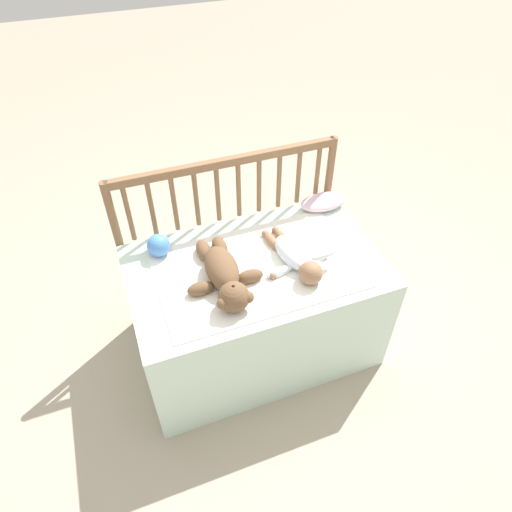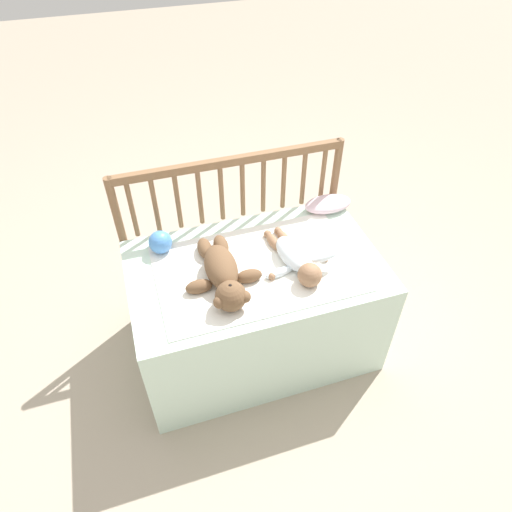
{
  "view_description": "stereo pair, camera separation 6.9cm",
  "coord_description": "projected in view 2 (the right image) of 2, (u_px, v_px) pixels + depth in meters",
  "views": [
    {
      "loc": [
        -0.48,
        -1.27,
        1.88
      ],
      "look_at": [
        0.0,
        -0.01,
        0.6
      ],
      "focal_mm": 32.0,
      "sensor_mm": 36.0,
      "label": 1
    },
    {
      "loc": [
        -0.41,
        -1.3,
        1.88
      ],
      "look_at": [
        0.0,
        -0.01,
        0.6
      ],
      "focal_mm": 32.0,
      "sensor_mm": 36.0,
      "label": 2
    }
  ],
  "objects": [
    {
      "name": "baby",
      "position": [
        295.0,
        258.0,
        1.88
      ],
      "size": [
        0.31,
        0.39,
        0.1
      ],
      "color": "white",
      "rests_on": "crib_mattress"
    },
    {
      "name": "teddy_bear",
      "position": [
        223.0,
        274.0,
        1.8
      ],
      "size": [
        0.31,
        0.44,
        0.12
      ],
      "color": "brown",
      "rests_on": "crib_mattress"
    },
    {
      "name": "toy_ball",
      "position": [
        160.0,
        242.0,
        1.94
      ],
      "size": [
        0.1,
        0.1,
        0.1
      ],
      "color": "#4C8CDB",
      "rests_on": "crib_mattress"
    },
    {
      "name": "small_pillow",
      "position": [
        328.0,
        204.0,
        2.17
      ],
      "size": [
        0.23,
        0.13,
        0.06
      ],
      "color": "silver",
      "rests_on": "crib_mattress"
    },
    {
      "name": "ground_plane",
      "position": [
        256.0,
        343.0,
        2.28
      ],
      "size": [
        12.0,
        12.0,
        0.0
      ],
      "primitive_type": "plane",
      "color": "tan"
    },
    {
      "name": "crib_mattress",
      "position": [
        256.0,
        308.0,
        2.09
      ],
      "size": [
        1.06,
        0.65,
        0.54
      ],
      "color": "silver",
      "rests_on": "ground_plane"
    },
    {
      "name": "blanket",
      "position": [
        258.0,
        268.0,
        1.89
      ],
      "size": [
        0.83,
        0.52,
        0.01
      ],
      "color": "white",
      "rests_on": "crib_mattress"
    },
    {
      "name": "crib_rail",
      "position": [
        233.0,
        206.0,
        2.11
      ],
      "size": [
        1.06,
        0.04,
        0.86
      ],
      "color": "brown",
      "rests_on": "ground_plane"
    }
  ]
}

